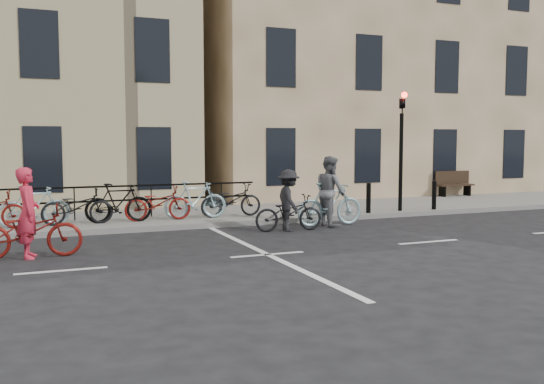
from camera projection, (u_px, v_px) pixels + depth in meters
name	position (u px, v px, depth m)	size (l,w,h in m)	color
ground	(268.00, 255.00, 12.40)	(120.00, 120.00, 0.00)	black
sidewalk	(48.00, 224.00, 16.39)	(46.00, 4.00, 0.15)	slate
building_east	(344.00, 55.00, 27.26)	(14.00, 10.00, 12.00)	#9E855F
traffic_light	(402.00, 136.00, 18.55)	(0.18, 0.30, 3.90)	black
bollard_east	(368.00, 198.00, 18.17)	(0.14, 0.14, 0.90)	black
bollard_west	(434.00, 195.00, 19.08)	(0.14, 0.14, 0.90)	black
bench	(454.00, 182.00, 23.65)	(1.60, 0.41, 0.97)	black
parked_bikes	(77.00, 206.00, 15.72)	(10.40, 1.23, 1.05)	black
cyclist_pink	(29.00, 227.00, 12.01)	(2.08, 0.84, 1.81)	maroon
cyclist_grey	(330.00, 198.00, 16.46)	(2.00, 0.95, 1.91)	#97BDC6
cyclist_dark	(289.00, 207.00, 15.57)	(1.84, 1.08, 1.59)	black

